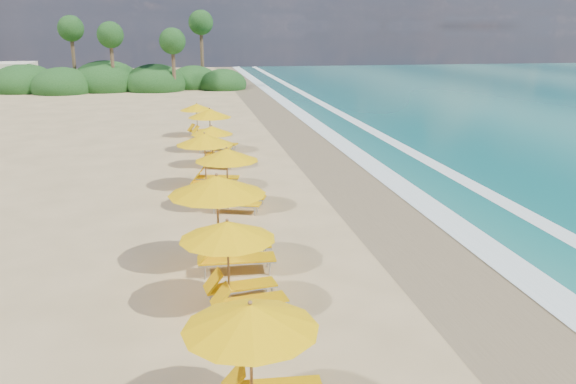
% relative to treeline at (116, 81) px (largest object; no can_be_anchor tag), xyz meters
% --- Properties ---
extents(ground, '(160.00, 160.00, 0.00)m').
position_rel_treeline_xyz_m(ground, '(9.94, -45.51, -1.00)').
color(ground, tan).
rests_on(ground, ground).
extents(wet_sand, '(4.00, 160.00, 0.01)m').
position_rel_treeline_xyz_m(wet_sand, '(13.94, -45.51, -0.99)').
color(wet_sand, '#84724F').
rests_on(wet_sand, ground).
extents(surf_foam, '(4.00, 160.00, 0.01)m').
position_rel_treeline_xyz_m(surf_foam, '(16.64, -45.51, -0.97)').
color(surf_foam, white).
rests_on(surf_foam, ground).
extents(station_2, '(2.51, 2.34, 2.26)m').
position_rel_treeline_xyz_m(station_2, '(7.77, -55.31, 0.27)').
color(station_2, olive).
rests_on(station_2, ground).
extents(station_3, '(2.64, 2.50, 2.25)m').
position_rel_treeline_xyz_m(station_3, '(7.72, -51.06, 0.26)').
color(station_3, olive).
rests_on(station_3, ground).
extents(station_4, '(2.91, 2.70, 2.67)m').
position_rel_treeline_xyz_m(station_4, '(7.69, -48.50, 0.50)').
color(station_4, olive).
rests_on(station_4, ground).
extents(station_5, '(2.94, 2.87, 2.31)m').
position_rel_treeline_xyz_m(station_5, '(8.31, -43.23, 0.30)').
color(station_5, olive).
rests_on(station_5, ground).
extents(station_6, '(2.85, 2.74, 2.33)m').
position_rel_treeline_xyz_m(station_6, '(7.65, -40.20, 0.31)').
color(station_6, olive).
rests_on(station_6, ground).
extents(station_7, '(2.62, 2.60, 2.00)m').
position_rel_treeline_xyz_m(station_7, '(8.10, -36.40, 0.12)').
color(station_7, olive).
rests_on(station_7, ground).
extents(station_8, '(3.06, 3.05, 2.32)m').
position_rel_treeline_xyz_m(station_8, '(8.20, -32.82, 0.31)').
color(station_8, olive).
rests_on(station_8, ground).
extents(station_9, '(2.58, 2.51, 2.04)m').
position_rel_treeline_xyz_m(station_9, '(7.63, -28.19, 0.15)').
color(station_9, olive).
rests_on(station_9, ground).
extents(treeline, '(25.80, 8.80, 9.74)m').
position_rel_treeline_xyz_m(treeline, '(0.00, 0.00, 0.00)').
color(treeline, '#163D14').
rests_on(treeline, ground).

